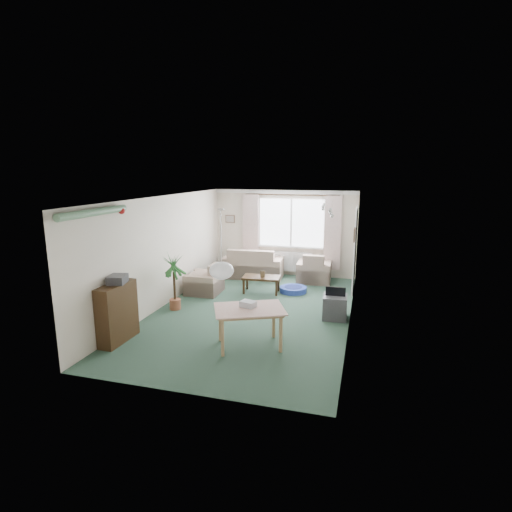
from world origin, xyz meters
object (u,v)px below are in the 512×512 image
(bookshelf, at_px, (117,313))
(dining_table, at_px, (249,328))
(armchair_corner, at_px, (314,267))
(houseplant, at_px, (174,282))
(armchair_left, at_px, (204,278))
(coffee_table, at_px, (261,285))
(pet_bed, at_px, (293,290))
(sofa, at_px, (253,263))
(tv_cube, at_px, (335,307))

(bookshelf, relative_size, dining_table, 0.98)
(armchair_corner, height_order, houseplant, houseplant)
(armchair_left, height_order, coffee_table, armchair_left)
(houseplant, distance_m, pet_bed, 2.97)
(sofa, relative_size, armchair_left, 2.02)
(armchair_corner, bearing_deg, pet_bed, 69.17)
(armchair_corner, bearing_deg, bookshelf, 56.99)
(dining_table, bearing_deg, pet_bed, 87.21)
(pet_bed, bearing_deg, coffee_table, -162.47)
(tv_cube, distance_m, pet_bed, 1.88)
(armchair_corner, distance_m, armchair_left, 2.99)
(armchair_left, bearing_deg, bookshelf, -7.46)
(armchair_corner, distance_m, tv_cube, 2.71)
(sofa, distance_m, houseplant, 3.14)
(dining_table, bearing_deg, armchair_corner, 83.19)
(armchair_corner, xyz_separation_m, houseplant, (-2.59, -2.99, 0.21))
(houseplant, bearing_deg, armchair_corner, 49.11)
(houseplant, xyz_separation_m, dining_table, (2.07, -1.34, -0.27))
(sofa, height_order, houseplant, houseplant)
(coffee_table, bearing_deg, pet_bed, 17.53)
(sofa, relative_size, pet_bed, 2.52)
(armchair_corner, distance_m, bookshelf, 5.50)
(sofa, distance_m, bookshelf, 4.89)
(armchair_left, relative_size, dining_table, 0.78)
(bookshelf, height_order, dining_table, bookshelf)
(sofa, xyz_separation_m, pet_bed, (1.35, -1.12, -0.34))
(armchair_left, height_order, houseplant, houseplant)
(sofa, height_order, dining_table, sofa)
(armchair_corner, height_order, tv_cube, armchair_corner)
(bookshelf, xyz_separation_m, tv_cube, (3.54, 2.15, -0.28))
(coffee_table, bearing_deg, tv_cube, -34.06)
(armchair_left, relative_size, tv_cube, 1.58)
(dining_table, height_order, pet_bed, dining_table)
(coffee_table, xyz_separation_m, pet_bed, (0.75, 0.24, -0.14))
(bookshelf, distance_m, houseplant, 1.77)
(pet_bed, bearing_deg, bookshelf, -123.53)
(armchair_left, relative_size, pet_bed, 1.25)
(bookshelf, relative_size, pet_bed, 1.58)
(dining_table, xyz_separation_m, tv_cube, (1.28, 1.73, -0.09))
(coffee_table, distance_m, pet_bed, 0.79)
(houseplant, bearing_deg, coffee_table, 48.18)
(sofa, height_order, armchair_left, sofa)
(armchair_left, relative_size, coffee_table, 0.91)
(dining_table, bearing_deg, armchair_left, 126.47)
(armchair_left, xyz_separation_m, houseplant, (-0.15, -1.25, 0.24))
(pet_bed, bearing_deg, sofa, 140.25)
(coffee_table, bearing_deg, armchair_left, -163.18)
(sofa, xyz_separation_m, houseplant, (-0.88, -3.01, 0.19))
(bookshelf, distance_m, tv_cube, 4.15)
(armchair_corner, distance_m, pet_bed, 1.20)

